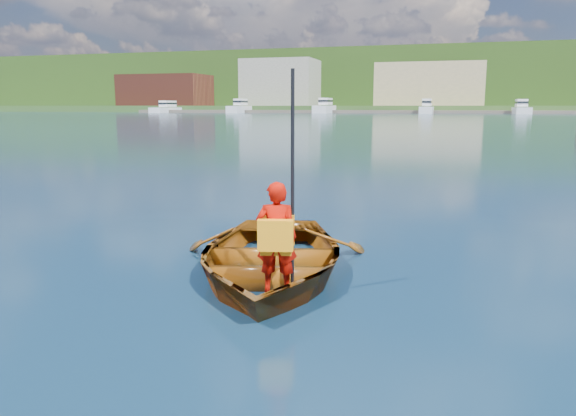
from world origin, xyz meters
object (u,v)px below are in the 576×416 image
object	(u,v)px
child_paddler	(277,236)
marina_yachts	(421,108)
rowboat	(269,257)
dock	(421,112)

from	to	relation	value
child_paddler	marina_yachts	bearing A→B (deg)	92.65
rowboat	marina_yachts	size ratio (longest dim) A/B	0.03
child_paddler	dock	distance (m)	148.69
rowboat	dock	xyz separation A→B (m)	(-6.47, 147.69, 0.19)
marina_yachts	rowboat	bearing A→B (deg)	-87.48
dock	rowboat	bearing A→B (deg)	-87.49
rowboat	dock	bearing A→B (deg)	92.51
rowboat	child_paddler	size ratio (longest dim) A/B	1.81
marina_yachts	dock	bearing A→B (deg)	91.98
child_paddler	dock	bearing A→B (deg)	92.63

